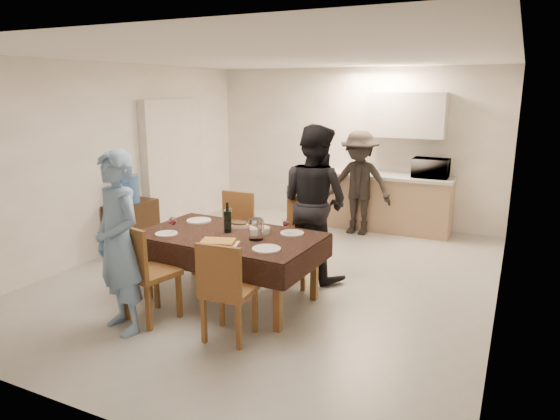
# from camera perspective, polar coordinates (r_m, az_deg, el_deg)

# --- Properties ---
(floor) EXTENTS (5.00, 6.00, 0.02)m
(floor) POSITION_cam_1_polar(r_m,az_deg,el_deg) (6.23, -0.41, -7.49)
(floor) COLOR #9F9F9B
(floor) RESTS_ON ground
(ceiling) EXTENTS (5.00, 6.00, 0.02)m
(ceiling) POSITION_cam_1_polar(r_m,az_deg,el_deg) (5.82, -0.46, 17.13)
(ceiling) COLOR white
(ceiling) RESTS_ON wall_back
(wall_back) EXTENTS (5.00, 0.02, 2.60)m
(wall_back) POSITION_cam_1_polar(r_m,az_deg,el_deg) (8.66, 8.43, 7.24)
(wall_back) COLOR white
(wall_back) RESTS_ON floor
(wall_front) EXTENTS (5.00, 0.02, 2.60)m
(wall_front) POSITION_cam_1_polar(r_m,az_deg,el_deg) (3.52, -22.57, -3.09)
(wall_front) COLOR white
(wall_front) RESTS_ON floor
(wall_left) EXTENTS (0.02, 6.00, 2.60)m
(wall_left) POSITION_cam_1_polar(r_m,az_deg,el_deg) (7.33, -18.34, 5.54)
(wall_left) COLOR white
(wall_left) RESTS_ON floor
(wall_right) EXTENTS (0.02, 6.00, 2.60)m
(wall_right) POSITION_cam_1_polar(r_m,az_deg,el_deg) (5.30, 24.64, 2.09)
(wall_right) COLOR white
(wall_right) RESTS_ON floor
(stub_partition) EXTENTS (0.15, 1.40, 2.10)m
(stub_partition) POSITION_cam_1_polar(r_m,az_deg,el_deg) (8.21, -12.01, 4.98)
(stub_partition) COLOR silver
(stub_partition) RESTS_ON floor
(kitchen_base_cabinet) EXTENTS (2.20, 0.60, 0.86)m
(kitchen_base_cabinet) POSITION_cam_1_polar(r_m,az_deg,el_deg) (8.33, 11.50, 0.79)
(kitchen_base_cabinet) COLOR tan
(kitchen_base_cabinet) RESTS_ON floor
(kitchen_worktop) EXTENTS (2.24, 0.64, 0.05)m
(kitchen_worktop) POSITION_cam_1_polar(r_m,az_deg,el_deg) (8.25, 11.64, 3.88)
(kitchen_worktop) COLOR #B4B5B0
(kitchen_worktop) RESTS_ON kitchen_base_cabinet
(upper_cabinet) EXTENTS (1.20, 0.34, 0.70)m
(upper_cabinet) POSITION_cam_1_polar(r_m,az_deg,el_deg) (8.21, 14.28, 10.48)
(upper_cabinet) COLOR silver
(upper_cabinet) RESTS_ON wall_back
(dining_table) EXTENTS (1.95, 1.19, 0.74)m
(dining_table) POSITION_cam_1_polar(r_m,az_deg,el_deg) (5.36, -5.80, -3.10)
(dining_table) COLOR black
(dining_table) RESTS_ON floor
(chair_near_left) EXTENTS (0.55, 0.55, 0.54)m
(chair_near_left) POSITION_cam_1_polar(r_m,az_deg,el_deg) (5.00, -15.30, -5.97)
(chair_near_left) COLOR brown
(chair_near_left) RESTS_ON floor
(chair_near_right) EXTENTS (0.47, 0.47, 0.51)m
(chair_near_right) POSITION_cam_1_polar(r_m,az_deg,el_deg) (4.50, -6.44, -8.15)
(chair_near_right) COLOR brown
(chair_near_right) RESTS_ON floor
(chair_far_left) EXTENTS (0.45, 0.45, 0.53)m
(chair_far_left) POSITION_cam_1_polar(r_m,az_deg,el_deg) (6.15, -6.16, -1.92)
(chair_far_left) COLOR brown
(chair_far_left) RESTS_ON floor
(chair_far_right) EXTENTS (0.49, 0.49, 0.54)m
(chair_far_right) POSITION_cam_1_polar(r_m,az_deg,el_deg) (5.74, 1.49, -2.87)
(chair_far_right) COLOR brown
(chair_far_right) RESTS_ON floor
(console) EXTENTS (0.38, 0.76, 0.70)m
(console) POSITION_cam_1_polar(r_m,az_deg,el_deg) (7.37, -16.52, -1.84)
(console) COLOR black
(console) RESTS_ON floor
(water_jug) EXTENTS (0.26, 0.26, 0.39)m
(water_jug) POSITION_cam_1_polar(r_m,az_deg,el_deg) (7.25, -16.82, 2.33)
(water_jug) COLOR #487BD1
(water_jug) RESTS_ON console
(wine_bottle) EXTENTS (0.08, 0.08, 0.33)m
(wine_bottle) POSITION_cam_1_polar(r_m,az_deg,el_deg) (5.37, -6.02, -0.84)
(wine_bottle) COLOR black
(wine_bottle) RESTS_ON dining_table
(water_pitcher) EXTENTS (0.14, 0.14, 0.22)m
(water_pitcher) POSITION_cam_1_polar(r_m,az_deg,el_deg) (5.11, -2.77, -2.20)
(water_pitcher) COLOR white
(water_pitcher) RESTS_ON dining_table
(savoury_tart) EXTENTS (0.45, 0.39, 0.05)m
(savoury_tart) POSITION_cam_1_polar(r_m,az_deg,el_deg) (4.99, -7.11, -3.73)
(savoury_tart) COLOR #BF8C38
(savoury_tart) RESTS_ON dining_table
(salad_bowl) EXTENTS (0.17, 0.17, 0.07)m
(salad_bowl) POSITION_cam_1_polar(r_m,az_deg,el_deg) (5.35, -2.06, -2.33)
(salad_bowl) COLOR silver
(salad_bowl) RESTS_ON dining_table
(mushroom_dish) EXTENTS (0.21, 0.21, 0.04)m
(mushroom_dish) POSITION_cam_1_polar(r_m,az_deg,el_deg) (5.60, -4.75, -1.78)
(mushroom_dish) COLOR silver
(mushroom_dish) RESTS_ON dining_table
(wine_glass_a) EXTENTS (0.08, 0.08, 0.18)m
(wine_glass_a) POSITION_cam_1_polar(r_m,az_deg,el_deg) (5.43, -12.16, -1.73)
(wine_glass_a) COLOR white
(wine_glass_a) RESTS_ON dining_table
(wine_glass_b) EXTENTS (0.08, 0.08, 0.17)m
(wine_glass_b) POSITION_cam_1_polar(r_m,az_deg,el_deg) (5.29, 0.69, -1.92)
(wine_glass_b) COLOR white
(wine_glass_b) RESTS_ON dining_table
(wine_glass_c) EXTENTS (0.09, 0.09, 0.21)m
(wine_glass_c) POSITION_cam_1_polar(r_m,az_deg,el_deg) (5.67, -5.97, -0.71)
(wine_glass_c) COLOR white
(wine_glass_c) RESTS_ON dining_table
(plate_near_left) EXTENTS (0.24, 0.24, 0.01)m
(plate_near_left) POSITION_cam_1_polar(r_m,az_deg,el_deg) (5.45, -12.86, -2.65)
(plate_near_left) COLOR silver
(plate_near_left) RESTS_ON dining_table
(plate_near_right) EXTENTS (0.28, 0.28, 0.02)m
(plate_near_right) POSITION_cam_1_polar(r_m,az_deg,el_deg) (4.82, -1.56, -4.46)
(plate_near_right) COLOR silver
(plate_near_right) RESTS_ON dining_table
(plate_far_left) EXTENTS (0.29, 0.29, 0.02)m
(plate_far_left) POSITION_cam_1_polar(r_m,az_deg,el_deg) (5.91, -9.26, -1.19)
(plate_far_left) COLOR silver
(plate_far_left) RESTS_ON dining_table
(plate_far_right) EXTENTS (0.25, 0.25, 0.01)m
(plate_far_right) POSITION_cam_1_polar(r_m,az_deg,el_deg) (5.33, 1.40, -2.66)
(plate_far_right) COLOR silver
(plate_far_right) RESTS_ON dining_table
(microwave) EXTENTS (0.54, 0.36, 0.30)m
(microwave) POSITION_cam_1_polar(r_m,az_deg,el_deg) (8.07, 16.86, 4.61)
(microwave) COLOR silver
(microwave) RESTS_ON kitchen_worktop
(person_near) EXTENTS (0.73, 0.60, 1.73)m
(person_near) POSITION_cam_1_polar(r_m,az_deg,el_deg) (4.85, -17.96, -3.64)
(person_near) COLOR #698EB6
(person_near) RESTS_ON floor
(person_far) EXTENTS (1.08, 0.95, 1.86)m
(person_far) POSITION_cam_1_polar(r_m,az_deg,el_deg) (5.98, 3.95, 0.86)
(person_far) COLOR black
(person_far) RESTS_ON floor
(person_kitchen) EXTENTS (1.05, 0.60, 1.63)m
(person_kitchen) POSITION_cam_1_polar(r_m,az_deg,el_deg) (7.90, 8.97, 3.05)
(person_kitchen) COLOR black
(person_kitchen) RESTS_ON floor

